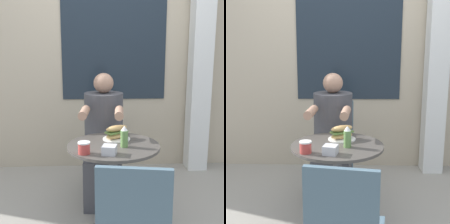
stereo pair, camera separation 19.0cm
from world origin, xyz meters
The scene contains 9 objects.
storefront_wall centered at (0.00, 1.46, 1.40)m, with size 8.00×0.09×2.80m.
lattice_pillar centered at (1.04, 1.29, 1.20)m, with size 0.22×0.22×2.40m.
cafe_table centered at (0.00, 0.00, 0.51)m, with size 0.67×0.67×0.71m.
diner_chair centered at (-0.05, 0.87, 0.52)m, with size 0.41×0.41×0.87m.
seated_diner centered at (-0.06, 0.52, 0.51)m, with size 0.38×0.63×1.18m.
sandwich_on_plate centered at (0.03, 0.13, 0.75)m, with size 0.21×0.21×0.11m.
drink_cup centered at (-0.20, -0.18, 0.75)m, with size 0.08×0.08×0.08m.
napkin_box centered at (-0.04, -0.21, 0.74)m, with size 0.11×0.11×0.06m.
condiment_bottle centered at (0.07, -0.05, 0.78)m, with size 0.05×0.05×0.15m.
Camera 1 is at (-0.13, -2.14, 1.39)m, focal length 50.00 mm.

